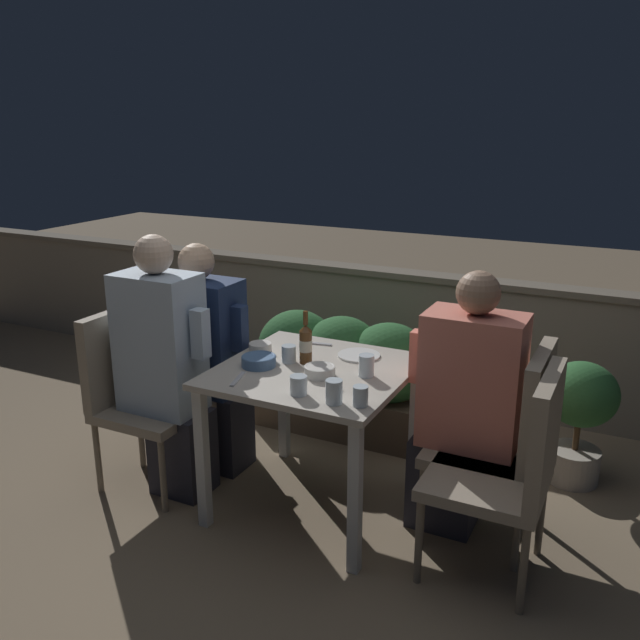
{
  "coord_description": "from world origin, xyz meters",
  "views": [
    {
      "loc": [
        1.35,
        -2.65,
        1.86
      ],
      "look_at": [
        0.0,
        0.06,
        0.95
      ],
      "focal_mm": 38.0,
      "sensor_mm": 36.0,
      "label": 1
    }
  ],
  "objects_px": {
    "chair_right_near": "(515,461)",
    "beer_bottle": "(306,343)",
    "person_navy_jumper": "(206,358)",
    "person_coral_top": "(463,406)",
    "person_blue_shirt": "(166,367)",
    "chair_right_far": "(510,432)",
    "potted_plant": "(580,410)",
    "chair_left_far": "(175,366)",
    "chair_left_near": "(135,384)"
  },
  "relations": [
    {
      "from": "person_coral_top",
      "to": "chair_left_far",
      "type": "bearing_deg",
      "value": 179.88
    },
    {
      "from": "chair_right_near",
      "to": "chair_right_far",
      "type": "height_order",
      "value": "same"
    },
    {
      "from": "chair_left_far",
      "to": "beer_bottle",
      "type": "xyz_separation_m",
      "value": [
        0.86,
        -0.09,
        0.29
      ]
    },
    {
      "from": "person_coral_top",
      "to": "potted_plant",
      "type": "height_order",
      "value": "person_coral_top"
    },
    {
      "from": "person_navy_jumper",
      "to": "chair_left_near",
      "type": "bearing_deg",
      "value": -126.96
    },
    {
      "from": "chair_right_near",
      "to": "beer_bottle",
      "type": "bearing_deg",
      "value": 170.57
    },
    {
      "from": "person_navy_jumper",
      "to": "person_coral_top",
      "type": "relative_size",
      "value": 1.0
    },
    {
      "from": "beer_bottle",
      "to": "person_blue_shirt",
      "type": "bearing_deg",
      "value": -161.87
    },
    {
      "from": "potted_plant",
      "to": "chair_right_far",
      "type": "bearing_deg",
      "value": -108.24
    },
    {
      "from": "person_blue_shirt",
      "to": "person_coral_top",
      "type": "height_order",
      "value": "person_blue_shirt"
    },
    {
      "from": "person_blue_shirt",
      "to": "person_navy_jumper",
      "type": "bearing_deg",
      "value": 86.06
    },
    {
      "from": "chair_left_near",
      "to": "person_coral_top",
      "type": "height_order",
      "value": "person_coral_top"
    },
    {
      "from": "chair_left_far",
      "to": "chair_right_far",
      "type": "bearing_deg",
      "value": -0.11
    },
    {
      "from": "chair_right_far",
      "to": "person_blue_shirt",
      "type": "bearing_deg",
      "value": -169.51
    },
    {
      "from": "person_navy_jumper",
      "to": "chair_left_far",
      "type": "bearing_deg",
      "value": 180.0
    },
    {
      "from": "person_blue_shirt",
      "to": "chair_left_far",
      "type": "distance_m",
      "value": 0.38
    },
    {
      "from": "chair_left_near",
      "to": "chair_right_near",
      "type": "height_order",
      "value": "same"
    },
    {
      "from": "chair_left_far",
      "to": "person_navy_jumper",
      "type": "bearing_deg",
      "value": -0.0
    },
    {
      "from": "beer_bottle",
      "to": "potted_plant",
      "type": "xyz_separation_m",
      "value": [
        1.19,
        0.77,
        -0.42
      ]
    },
    {
      "from": "person_navy_jumper",
      "to": "chair_right_near",
      "type": "height_order",
      "value": "person_navy_jumper"
    },
    {
      "from": "chair_left_far",
      "to": "potted_plant",
      "type": "xyz_separation_m",
      "value": [
        2.05,
        0.69,
        -0.13
      ]
    },
    {
      "from": "person_blue_shirt",
      "to": "chair_right_near",
      "type": "distance_m",
      "value": 1.71
    },
    {
      "from": "chair_left_near",
      "to": "person_blue_shirt",
      "type": "bearing_deg",
      "value": 0.0
    },
    {
      "from": "chair_left_near",
      "to": "person_blue_shirt",
      "type": "height_order",
      "value": "person_blue_shirt"
    },
    {
      "from": "person_blue_shirt",
      "to": "person_navy_jumper",
      "type": "relative_size",
      "value": 1.07
    },
    {
      "from": "chair_left_near",
      "to": "person_navy_jumper",
      "type": "distance_m",
      "value": 0.39
    },
    {
      "from": "person_blue_shirt",
      "to": "beer_bottle",
      "type": "xyz_separation_m",
      "value": [
        0.67,
        0.22,
        0.16
      ]
    },
    {
      "from": "chair_right_near",
      "to": "potted_plant",
      "type": "relative_size",
      "value": 1.39
    },
    {
      "from": "potted_plant",
      "to": "person_navy_jumper",
      "type": "bearing_deg",
      "value": -159.54
    },
    {
      "from": "chair_right_far",
      "to": "beer_bottle",
      "type": "height_order",
      "value": "beer_bottle"
    },
    {
      "from": "chair_left_far",
      "to": "chair_right_near",
      "type": "distance_m",
      "value": 1.91
    },
    {
      "from": "potted_plant",
      "to": "beer_bottle",
      "type": "bearing_deg",
      "value": -147.02
    },
    {
      "from": "person_navy_jumper",
      "to": "person_coral_top",
      "type": "xyz_separation_m",
      "value": [
        1.4,
        -0.0,
        0.0
      ]
    },
    {
      "from": "person_blue_shirt",
      "to": "person_coral_top",
      "type": "xyz_separation_m",
      "value": [
        1.42,
        0.3,
        -0.05
      ]
    },
    {
      "from": "chair_left_near",
      "to": "beer_bottle",
      "type": "xyz_separation_m",
      "value": [
        0.88,
        0.22,
        0.29
      ]
    },
    {
      "from": "chair_right_far",
      "to": "potted_plant",
      "type": "bearing_deg",
      "value": 71.76
    },
    {
      "from": "person_navy_jumper",
      "to": "potted_plant",
      "type": "distance_m",
      "value": 1.97
    },
    {
      "from": "chair_right_near",
      "to": "person_coral_top",
      "type": "distance_m",
      "value": 0.39
    },
    {
      "from": "chair_right_far",
      "to": "chair_left_far",
      "type": "bearing_deg",
      "value": 179.89
    },
    {
      "from": "chair_left_far",
      "to": "person_navy_jumper",
      "type": "distance_m",
      "value": 0.23
    },
    {
      "from": "person_blue_shirt",
      "to": "chair_right_far",
      "type": "height_order",
      "value": "person_blue_shirt"
    },
    {
      "from": "chair_right_near",
      "to": "beer_bottle",
      "type": "relative_size",
      "value": 3.56
    },
    {
      "from": "beer_bottle",
      "to": "chair_left_near",
      "type": "bearing_deg",
      "value": -165.99
    },
    {
      "from": "chair_left_near",
      "to": "chair_right_far",
      "type": "distance_m",
      "value": 1.87
    },
    {
      "from": "chair_left_near",
      "to": "potted_plant",
      "type": "relative_size",
      "value": 1.39
    },
    {
      "from": "person_coral_top",
      "to": "person_navy_jumper",
      "type": "bearing_deg",
      "value": 179.86
    },
    {
      "from": "chair_right_near",
      "to": "beer_bottle",
      "type": "xyz_separation_m",
      "value": [
        -1.04,
        0.17,
        0.29
      ]
    },
    {
      "from": "chair_left_near",
      "to": "beer_bottle",
      "type": "distance_m",
      "value": 0.95
    },
    {
      "from": "chair_left_near",
      "to": "potted_plant",
      "type": "distance_m",
      "value": 2.3
    },
    {
      "from": "potted_plant",
      "to": "chair_right_near",
      "type": "bearing_deg",
      "value": -99.36
    }
  ]
}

